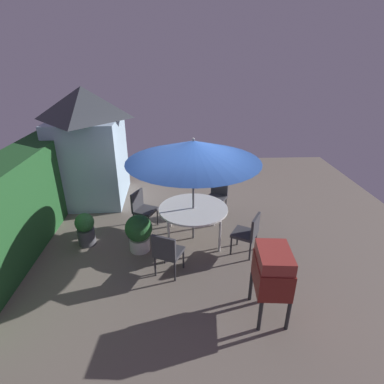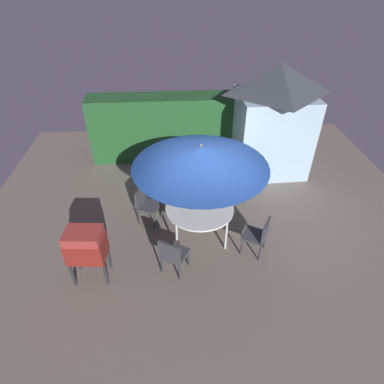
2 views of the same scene
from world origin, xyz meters
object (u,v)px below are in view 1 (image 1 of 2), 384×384
(patio_umbrella, at_px, (193,151))
(chair_near_shed, at_px, (142,207))
(chair_far_side, at_px, (167,251))
(patio_table, at_px, (193,210))
(chair_toward_house, at_px, (217,194))
(potted_plant_by_shed, at_px, (85,229))
(potted_plant_by_grill, at_px, (139,232))
(bbq_grill, at_px, (272,271))
(garden_shed, at_px, (89,145))
(chair_toward_hedge, at_px, (249,232))

(patio_umbrella, xyz_separation_m, chair_near_shed, (0.56, 1.18, -1.52))
(chair_far_side, bearing_deg, patio_table, -23.68)
(patio_umbrella, relative_size, chair_toward_house, 3.04)
(chair_near_shed, bearing_deg, potted_plant_by_shed, 121.10)
(patio_table, xyz_separation_m, potted_plant_by_grill, (-0.40, 1.14, -0.28))
(chair_far_side, height_order, chair_toward_house, same)
(potted_plant_by_shed, xyz_separation_m, potted_plant_by_grill, (-0.26, -1.17, 0.06))
(bbq_grill, distance_m, chair_far_side, 1.93)
(garden_shed, xyz_separation_m, patio_umbrella, (-2.25, -2.72, 0.47))
(patio_table, bearing_deg, bbq_grill, -154.00)
(garden_shed, relative_size, bbq_grill, 2.55)
(chair_toward_house, bearing_deg, patio_table, 150.35)
(chair_near_shed, distance_m, chair_toward_hedge, 2.56)
(chair_toward_house, bearing_deg, patio_umbrella, 150.35)
(bbq_grill, height_order, potted_plant_by_shed, bbq_grill)
(patio_umbrella, height_order, chair_toward_house, patio_umbrella)
(garden_shed, height_order, patio_umbrella, garden_shed)
(garden_shed, bearing_deg, chair_near_shed, -137.67)
(chair_near_shed, distance_m, chair_toward_house, 1.95)
(potted_plant_by_shed, bearing_deg, patio_umbrella, -86.75)
(chair_near_shed, bearing_deg, patio_umbrella, -115.34)
(patio_umbrella, height_order, bbq_grill, patio_umbrella)
(chair_toward_hedge, bearing_deg, chair_toward_house, 13.17)
(patio_umbrella, relative_size, chair_near_shed, 3.04)
(garden_shed, relative_size, patio_table, 2.05)
(chair_far_side, bearing_deg, potted_plant_by_grill, 36.72)
(garden_shed, bearing_deg, patio_table, -129.60)
(chair_toward_house, bearing_deg, garden_shed, 72.55)
(patio_table, relative_size, potted_plant_by_shed, 2.04)
(chair_near_shed, distance_m, potted_plant_by_shed, 1.34)
(patio_umbrella, bearing_deg, chair_toward_house, -29.65)
(bbq_grill, relative_size, chair_toward_hedge, 1.33)
(chair_near_shed, bearing_deg, chair_toward_house, -71.35)
(patio_table, height_order, potted_plant_by_shed, patio_table)
(patio_table, relative_size, chair_far_side, 1.66)
(garden_shed, bearing_deg, chair_toward_hedge, -126.95)
(patio_table, bearing_deg, potted_plant_by_shed, 93.25)
(chair_toward_hedge, distance_m, chair_toward_house, 1.85)
(patio_table, distance_m, chair_near_shed, 1.32)
(chair_toward_house, bearing_deg, chair_far_side, 153.30)
(chair_near_shed, bearing_deg, patio_table, -115.34)
(potted_plant_by_shed, height_order, potted_plant_by_grill, potted_plant_by_grill)
(patio_umbrella, relative_size, potted_plant_by_shed, 3.71)
(chair_far_side, distance_m, chair_toward_hedge, 1.73)
(patio_umbrella, bearing_deg, garden_shed, 50.40)
(garden_shed, height_order, potted_plant_by_shed, garden_shed)
(bbq_grill, bearing_deg, patio_umbrella, 26.00)
(bbq_grill, distance_m, potted_plant_by_grill, 2.91)
(garden_shed, height_order, chair_far_side, garden_shed)
(potted_plant_by_shed, distance_m, potted_plant_by_grill, 1.21)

